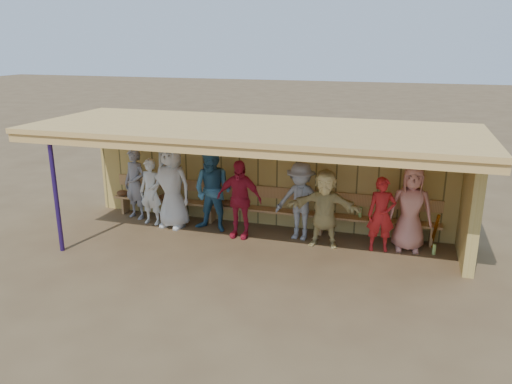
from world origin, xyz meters
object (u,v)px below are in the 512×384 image
at_px(player_e, 300,201).
at_px(player_f, 325,208).
at_px(player_c, 213,190).
at_px(player_b, 172,186).
at_px(player_d, 239,199).
at_px(player_a, 135,184).
at_px(bench, 266,205).
at_px(player_g, 381,215).
at_px(player_h, 410,209).
at_px(player_extra, 151,192).

relative_size(player_e, player_f, 1.03).
bearing_deg(player_c, player_b, -172.05).
bearing_deg(player_d, player_e, 12.82).
xyz_separation_m(player_a, player_e, (4.03, -0.18, -0.01)).
bearing_deg(bench, player_b, -163.45).
bearing_deg(player_g, player_h, 11.62).
height_order(player_b, player_d, player_b).
xyz_separation_m(player_c, player_d, (0.67, -0.18, -0.08)).
bearing_deg(player_a, player_d, 7.06).
bearing_deg(player_d, player_h, 6.60).
relative_size(player_d, bench, 0.22).
height_order(player_d, player_h, player_h).
relative_size(player_b, player_g, 1.27).
distance_m(player_g, bench, 2.67).
distance_m(player_c, player_e, 1.95).
xyz_separation_m(player_a, player_extra, (0.55, -0.26, -0.07)).
xyz_separation_m(player_f, player_extra, (-4.03, 0.16, -0.04)).
bearing_deg(player_a, player_c, 8.98).
bearing_deg(player_g, player_d, 172.96).
xyz_separation_m(player_e, player_f, (0.55, -0.24, -0.02)).
bearing_deg(player_d, player_b, 176.51).
height_order(player_a, bench, player_a).
height_order(player_b, bench, player_b).
relative_size(player_e, player_extra, 1.09).
distance_m(player_d, bench, 0.90).
bearing_deg(player_h, bench, 169.07).
xyz_separation_m(player_g, player_extra, (-5.16, 0.07, 0.01)).
distance_m(player_a, player_d, 2.78).
xyz_separation_m(player_c, bench, (1.05, 0.57, -0.41)).
bearing_deg(player_c, player_a, 178.62).
bearing_deg(player_d, player_c, 166.49).
relative_size(player_d, player_e, 1.02).
distance_m(player_e, player_g, 1.69).
relative_size(player_c, player_d, 1.10).
relative_size(player_g, player_h, 0.87).
xyz_separation_m(player_a, player_b, (1.10, -0.30, 0.13)).
xyz_separation_m(player_h, bench, (-3.13, 0.43, -0.35)).
xyz_separation_m(player_d, player_h, (3.51, 0.32, 0.02)).
xyz_separation_m(player_g, player_h, (0.55, 0.21, 0.11)).
distance_m(player_b, player_c, 0.98).
bearing_deg(player_d, player_g, 3.54).
bearing_deg(player_extra, player_b, 1.62).
distance_m(player_d, player_extra, 2.21).
relative_size(player_a, player_h, 0.97).
distance_m(player_e, player_extra, 3.48).
bearing_deg(player_e, player_h, 8.85).
xyz_separation_m(player_d, player_g, (2.96, 0.11, -0.09)).
distance_m(player_a, bench, 3.16).
bearing_deg(player_d, player_f, 2.05).
xyz_separation_m(player_d, bench, (0.38, 0.75, -0.33)).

